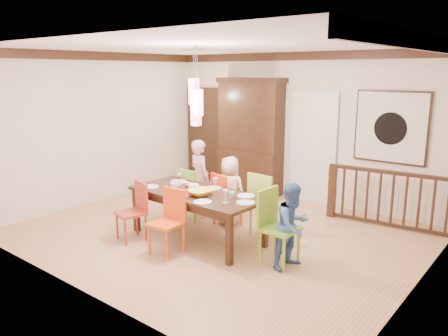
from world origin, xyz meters
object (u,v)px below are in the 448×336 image
Objects in this scene: chair_far_left at (195,190)px; china_hutch at (250,136)px; person_end_right at (293,226)px; person_far_mid at (230,190)px; balustrade at (392,198)px; chair_end_right at (280,223)px; person_far_left at (200,178)px; dining_table at (197,197)px.

chair_far_left is 0.38× the size of china_hutch.
person_far_mid is at bearing 74.38° from person_end_right.
chair_far_left is 0.42× the size of balustrade.
person_far_mid is at bearing 61.66° from chair_end_right.
person_far_left is at bearing -5.31° from person_far_mid.
person_end_right is at bearing -46.06° from china_hutch.
person_far_mid reaches higher than chair_far_left.
china_hutch is at bearing -77.35° from chair_far_left.
china_hutch is at bearing -73.05° from person_far_mid.
person_end_right reaches higher than chair_far_left.
dining_table is 1.46m from chair_end_right.
person_far_mid is (0.60, 0.21, 0.06)m from chair_far_left.
chair_far_left is at bearing 136.38° from dining_table.
dining_table is 2.13× the size of chair_end_right.
dining_table is at bearing -137.88° from balustrade.
china_hutch reaches higher than balustrade.
dining_table is at bearing 139.04° from chair_far_left.
balustrade is 1.57× the size of person_far_left.
person_far_mid is at bearing 95.92° from dining_table.
dining_table is 2.92m from china_hutch.
chair_end_right is at bearing 106.54° from person_end_right.
china_hutch is 2.10× the size of person_end_right.
china_hutch reaches higher than person_end_right.
person_far_left is at bearing 70.40° from chair_end_right.
balustrade is (3.11, -0.35, -0.71)m from china_hutch.
person_far_left is 1.20× the size of person_end_right.
person_end_right is at bearing 144.82° from person_far_mid.
person_end_right reaches higher than chair_end_right.
chair_far_left is 0.24m from person_far_left.
chair_end_right reaches higher than balustrade.
person_far_mid is at bearing -155.94° from chair_far_left.
person_far_mid is (0.88, -1.83, -0.63)m from china_hutch.
chair_far_left is at bearing -82.16° from china_hutch.
person_far_left reaches higher than dining_table.
chair_end_right is at bearing -112.15° from balustrade.
balustrade is 1.88× the size of person_far_mid.
chair_far_left is 3.29m from balustrade.
balustrade is 1.89× the size of person_end_right.
balustrade is 3.25m from person_far_left.
dining_table is 1.87× the size of person_far_mid.
person_end_right is at bearing 3.39° from dining_table.
chair_end_right is at bearing 178.74° from person_far_left.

